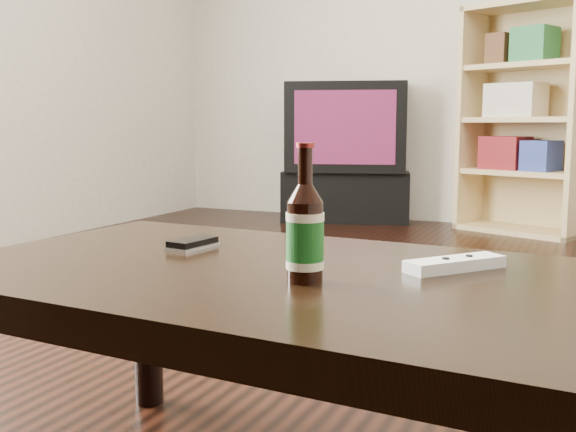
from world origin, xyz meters
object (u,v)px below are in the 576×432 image
at_px(bookshelf, 526,115).
at_px(remote, 455,264).
at_px(phone, 193,244).
at_px(tv_stand, 346,196).
at_px(tv, 347,127).
at_px(beer_bottle, 305,234).
at_px(coffee_table, 278,302).

height_order(bookshelf, remote, bookshelf).
height_order(bookshelf, phone, bookshelf).
distance_m(tv_stand, tv, 0.51).
bearing_deg(phone, tv_stand, 112.18).
xyz_separation_m(bookshelf, beer_bottle, (0.01, -3.70, -0.24)).
xyz_separation_m(tv_stand, bookshelf, (1.25, -0.05, 0.59)).
bearing_deg(remote, beer_bottle, -98.38).
distance_m(bookshelf, coffee_table, 3.65).
distance_m(phone, remote, 0.53).
distance_m(tv, remote, 3.85).
height_order(tv_stand, beer_bottle, beer_bottle).
relative_size(tv, beer_bottle, 4.34).
xyz_separation_m(tv, coffee_table, (1.17, -3.67, -0.29)).
xyz_separation_m(coffee_table, beer_bottle, (0.08, -0.07, 0.14)).
relative_size(tv, phone, 8.35).
height_order(tv, coffee_table, tv).
distance_m(beer_bottle, phone, 0.38).
distance_m(tv, phone, 3.69).
bearing_deg(coffee_table, phone, 156.04).
relative_size(bookshelf, coffee_table, 1.18).
bearing_deg(tv_stand, phone, -91.87).
bearing_deg(phone, remote, 8.60).
bearing_deg(phone, bookshelf, 92.33).
height_order(tv_stand, tv, tv).
bearing_deg(remote, coffee_table, -118.77).
bearing_deg(tv_stand, coffee_table, -88.73).
height_order(coffee_table, phone, phone).
relative_size(bookshelf, beer_bottle, 6.61).
xyz_separation_m(tv, phone, (0.93, -3.56, -0.22)).
bearing_deg(bookshelf, phone, -72.73).
height_order(bookshelf, coffee_table, bookshelf).
height_order(coffee_table, beer_bottle, beer_bottle).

